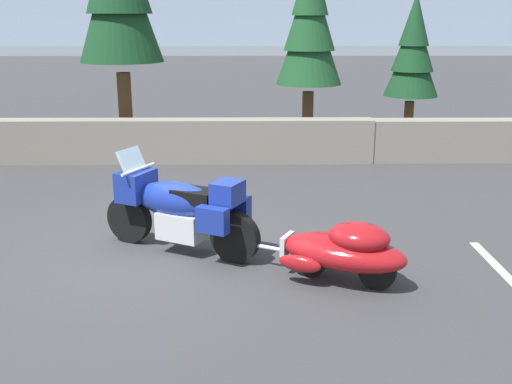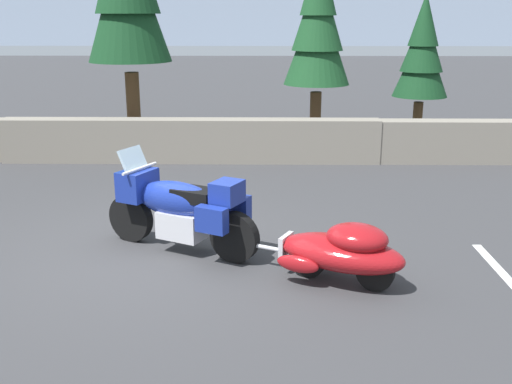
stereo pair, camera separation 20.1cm
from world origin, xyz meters
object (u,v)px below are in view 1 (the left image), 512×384
object	(u,v)px
touring_motorcycle	(179,207)
pine_tree_far_right	(310,22)
car_shaped_trailer	(344,250)
pine_tree_secondary	(413,51)

from	to	relation	value
touring_motorcycle	pine_tree_far_right	distance (m)	7.29
car_shaped_trailer	pine_tree_far_right	distance (m)	7.95
car_shaped_trailer	touring_motorcycle	bearing A→B (deg)	153.45
car_shaped_trailer	pine_tree_secondary	bearing A→B (deg)	70.94
car_shaped_trailer	pine_tree_secondary	size ratio (longest dim) A/B	0.60
pine_tree_secondary	pine_tree_far_right	size ratio (longest dim) A/B	0.77
touring_motorcycle	car_shaped_trailer	size ratio (longest dim) A/B	1.00
car_shaped_trailer	pine_tree_secondary	world-z (taller)	pine_tree_secondary
pine_tree_secondary	touring_motorcycle	bearing A→B (deg)	-124.32
touring_motorcycle	pine_tree_far_right	bearing A→B (deg)	70.59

